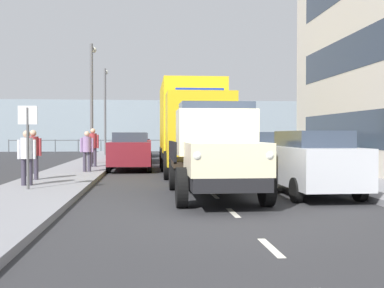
{
  "coord_description": "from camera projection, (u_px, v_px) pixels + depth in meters",
  "views": [
    {
      "loc": [
        1.74,
        9.23,
        1.62
      ],
      "look_at": [
        -0.37,
        -12.55,
        1.17
      ],
      "focal_mm": 41.98,
      "sensor_mm": 36.0,
      "label": 1
    }
  ],
  "objects": [
    {
      "name": "car_black_oppositeside_2",
      "position": [
        137.0,
        144.0,
        33.29
      ],
      "size": [
        1.9,
        4.59,
        1.72
      ],
      "color": "black",
      "rests_on": "ground_plane"
    },
    {
      "name": "lamp_post_far",
      "position": [
        105.0,
        103.0,
        32.66
      ],
      "size": [
        0.32,
        1.14,
        6.27
      ],
      "color": "#59595B",
      "rests_on": "sidewalk_right"
    },
    {
      "name": "lamp_post_promenade",
      "position": [
        92.0,
        92.0,
        22.9
      ],
      "size": [
        0.32,
        1.14,
        6.09
      ],
      "color": "#59595B",
      "rests_on": "sidewalk_right"
    },
    {
      "name": "sea_horizon",
      "position": [
        166.0,
        126.0,
        44.33
      ],
      "size": [
        80.0,
        0.8,
        5.0
      ],
      "primitive_type": "cube",
      "color": "#84939E",
      "rests_on": "ground_plane"
    },
    {
      "name": "truck_vintage_cream",
      "position": [
        216.0,
        152.0,
        11.32
      ],
      "size": [
        2.17,
        5.64,
        2.43
      ],
      "color": "black",
      "rests_on": "ground_plane"
    },
    {
      "name": "lorry_cargo_yellow",
      "position": [
        192.0,
        124.0,
        19.03
      ],
      "size": [
        2.58,
        8.2,
        3.87
      ],
      "color": "gold",
      "rests_on": "ground_plane"
    },
    {
      "name": "road_centreline_markings",
      "position": [
        188.0,
        171.0,
        19.85
      ],
      "size": [
        0.12,
        38.07,
        0.01
      ],
      "color": "silver",
      "rests_on": "ground_plane"
    },
    {
      "name": "car_maroon_oppositeside_0",
      "position": [
        130.0,
        151.0,
        20.32
      ],
      "size": [
        1.92,
        4.04,
        1.72
      ],
      "color": "maroon",
      "rests_on": "ground_plane"
    },
    {
      "name": "sidewalk_right",
      "position": [
        80.0,
        170.0,
        19.9
      ],
      "size": [
        2.54,
        42.29,
        0.15
      ],
      "primitive_type": "cube",
      "color": "gray",
      "rests_on": "ground_plane"
    },
    {
      "name": "ground_plane",
      "position": [
        187.0,
        170.0,
        20.36
      ],
      "size": [
        80.0,
        80.0,
        0.0
      ],
      "primitive_type": "plane",
      "color": "#2D2D30"
    },
    {
      "name": "pedestrian_couple_a",
      "position": [
        93.0,
        144.0,
        20.6
      ],
      "size": [
        0.53,
        0.34,
        1.76
      ],
      "color": "#383342",
      "rests_on": "sidewalk_right"
    },
    {
      "name": "pedestrian_with_bag",
      "position": [
        33.0,
        151.0,
        14.61
      ],
      "size": [
        0.53,
        0.34,
        1.63
      ],
      "color": "#383342",
      "rests_on": "sidewalk_right"
    },
    {
      "name": "car_white_kerbside_1",
      "position": [
        258.0,
        153.0,
        17.63
      ],
      "size": [
        1.9,
        3.87,
        1.72
      ],
      "color": "white",
      "rests_on": "ground_plane"
    },
    {
      "name": "seawall_railing",
      "position": [
        168.0,
        142.0,
        40.78
      ],
      "size": [
        28.08,
        0.08,
        1.2
      ],
      "color": "#4C5156",
      "rests_on": "ground_plane"
    },
    {
      "name": "pedestrian_couple_b",
      "position": [
        87.0,
        148.0,
        17.82
      ],
      "size": [
        0.53,
        0.34,
        1.61
      ],
      "color": "#383342",
      "rests_on": "sidewalk_right"
    },
    {
      "name": "car_red_oppositeside_1",
      "position": [
        135.0,
        147.0,
        26.29
      ],
      "size": [
        1.98,
        4.69,
        1.72
      ],
      "color": "#B21E1E",
      "rests_on": "ground_plane"
    },
    {
      "name": "sidewalk_left",
      "position": [
        290.0,
        168.0,
        20.82
      ],
      "size": [
        2.54,
        42.29,
        0.15
      ],
      "primitive_type": "cube",
      "color": "gray",
      "rests_on": "ground_plane"
    },
    {
      "name": "car_teal_kerbside_2",
      "position": [
        234.0,
        149.0,
        22.69
      ],
      "size": [
        1.82,
        4.43,
        1.72
      ],
      "color": "#1E6670",
      "rests_on": "ground_plane"
    },
    {
      "name": "car_silver_kerbside_near",
      "position": [
        309.0,
        162.0,
        12.04
      ],
      "size": [
        1.77,
        4.21,
        1.72
      ],
      "color": "#B7BABF",
      "rests_on": "ground_plane"
    },
    {
      "name": "pedestrian_in_dark_coat",
      "position": [
        27.0,
        153.0,
        12.98
      ],
      "size": [
        0.53,
        0.34,
        1.6
      ],
      "color": "#383342",
      "rests_on": "sidewalk_right"
    },
    {
      "name": "street_sign",
      "position": [
        28.0,
        132.0,
        12.06
      ],
      "size": [
        0.5,
        0.07,
        2.25
      ],
      "color": "#4C4C4C",
      "rests_on": "sidewalk_right"
    },
    {
      "name": "car_navy_kerbside_3",
      "position": [
        216.0,
        146.0,
        28.63
      ],
      "size": [
        1.77,
        4.4,
        1.72
      ],
      "color": "navy",
      "rests_on": "ground_plane"
    }
  ]
}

